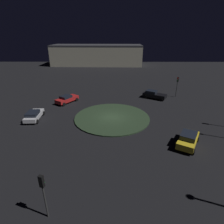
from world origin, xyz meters
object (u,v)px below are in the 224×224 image
at_px(car_yellow, 188,139).
at_px(traffic_light_south, 43,188).
at_px(store_building, 97,55).
at_px(car_red, 67,99).
at_px(car_silver, 34,115).
at_px(traffic_light_northeast, 177,83).
at_px(car_black, 154,95).

xyz_separation_m(car_yellow, traffic_light_south, (-13.31, -9.14, 1.84)).
bearing_deg(store_building, car_red, 88.79).
xyz_separation_m(car_yellow, store_building, (-15.25, 58.72, 3.07)).
xyz_separation_m(car_silver, traffic_light_northeast, (24.79, 10.88, 2.19)).
height_order(car_silver, store_building, store_building).
bearing_deg(car_black, store_building, 140.00).
relative_size(car_yellow, traffic_light_northeast, 1.09).
relative_size(traffic_light_south, store_building, 0.11).
xyz_separation_m(car_silver, store_building, (5.40, 51.86, 3.18)).
relative_size(car_red, traffic_light_south, 1.25).
height_order(car_black, store_building, store_building).
xyz_separation_m(car_silver, traffic_light_south, (7.34, -16.00, 1.94)).
bearing_deg(car_silver, car_black, -66.24).
relative_size(traffic_light_northeast, store_building, 0.12).
relative_size(car_red, store_building, 0.13).
relative_size(car_yellow, store_building, 0.13).
distance_m(car_yellow, car_red, 22.46).
bearing_deg(car_red, car_black, -47.23).
relative_size(car_black, store_building, 0.13).
bearing_deg(traffic_light_northeast, car_black, -26.65).
distance_m(car_black, store_building, 44.56).
relative_size(car_yellow, car_silver, 1.04).
distance_m(traffic_light_northeast, store_building, 45.35).
distance_m(car_yellow, store_building, 60.75).
bearing_deg(traffic_light_northeast, car_silver, -14.60).
distance_m(car_yellow, traffic_light_northeast, 18.33).
xyz_separation_m(car_black, traffic_light_northeast, (4.69, 0.97, 2.12)).
height_order(car_yellow, store_building, store_building).
bearing_deg(car_black, traffic_light_south, -85.55).
height_order(car_silver, car_black, car_black).
bearing_deg(traffic_light_northeast, car_yellow, 38.56).
relative_size(car_black, traffic_light_south, 1.28).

